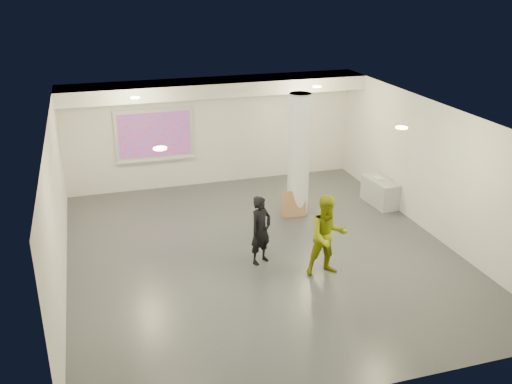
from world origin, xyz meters
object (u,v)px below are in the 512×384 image
object	(u,v)px
column	(299,155)
woman	(261,230)
man	(328,236)
projection_screen	(155,135)
credenza	(380,192)

from	to	relation	value
column	woman	world-z (taller)	column
man	column	bearing A→B (deg)	82.77
projection_screen	man	xyz separation A→B (m)	(2.58, -5.66, -0.70)
credenza	woman	world-z (taller)	woman
column	projection_screen	distance (m)	4.08
column	woman	distance (m)	2.84
woman	projection_screen	bearing A→B (deg)	77.64
woman	column	bearing A→B (deg)	23.94
credenza	man	distance (m)	4.03
man	woman	bearing A→B (deg)	146.29
column	projection_screen	size ratio (longest dim) A/B	1.43
man	projection_screen	bearing A→B (deg)	117.17
column	man	world-z (taller)	column
column	credenza	world-z (taller)	column
credenza	woman	xyz separation A→B (m)	(-3.86, -2.08, 0.40)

